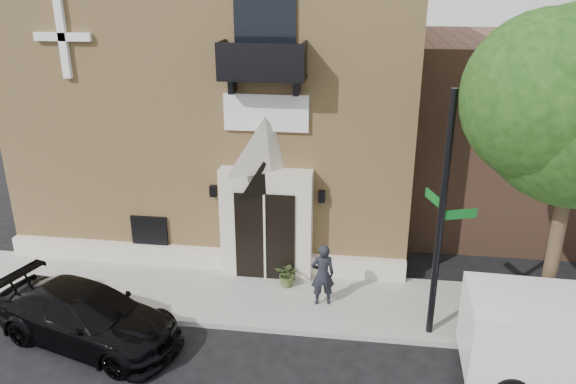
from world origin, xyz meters
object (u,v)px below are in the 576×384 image
(pedestrian_near, at_px, (323,274))
(street_sign, at_px, (441,219))
(fire_hydrant, at_px, (503,325))
(dumpster, at_px, (510,310))
(black_sedan, at_px, (88,316))

(pedestrian_near, bearing_deg, street_sign, 148.97)
(street_sign, bearing_deg, fire_hydrant, -21.40)
(dumpster, xyz_separation_m, pedestrian_near, (-4.59, 0.72, 0.23))
(dumpster, bearing_deg, pedestrian_near, -177.02)
(black_sedan, xyz_separation_m, dumpster, (10.05, 1.51, 0.09))
(street_sign, xyz_separation_m, dumpster, (1.86, 0.16, -2.38))
(black_sedan, bearing_deg, pedestrian_near, -51.41)
(black_sedan, height_order, pedestrian_near, pedestrian_near)
(street_sign, distance_m, fire_hydrant, 3.15)
(black_sedan, xyz_separation_m, pedestrian_near, (5.46, 2.23, 0.32))
(street_sign, xyz_separation_m, pedestrian_near, (-2.73, 0.88, -2.15))
(black_sedan, distance_m, dumpster, 10.16)
(fire_hydrant, distance_m, dumpster, 0.41)
(pedestrian_near, bearing_deg, black_sedan, 9.02)
(black_sedan, xyz_separation_m, street_sign, (8.19, 1.35, 2.47))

